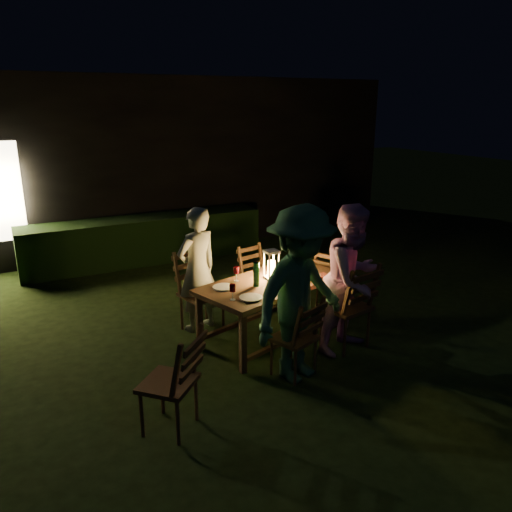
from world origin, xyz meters
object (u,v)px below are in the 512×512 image
person_house_side (197,270)px  person_opp_left (300,295)px  chair_spare (171,399)px  person_opp_right (353,279)px  bottle_bucket_b (305,227)px  bottle_table (256,274)px  bottle_bucket_a (302,229)px  ice_bucket (303,231)px  side_table (303,244)px  dining_table (271,287)px  lantern (271,266)px  chair_near_right (346,321)px  chair_near_left (295,351)px  chair_end (333,290)px  chair_far_right (258,289)px  chair_far_left (201,306)px

person_house_side → person_opp_left: size_ratio=0.86×
chair_spare → person_opp_right: person_opp_right is taller
bottle_bucket_b → bottle_table: bearing=-137.1°
bottle_bucket_a → chair_spare: bearing=-139.4°
ice_bucket → bottle_bucket_b: 0.08m
ice_bucket → bottle_bucket_a: (-0.05, -0.04, 0.05)m
person_house_side → side_table: size_ratio=2.13×
dining_table → lantern: lantern is taller
chair_near_right → bottle_table: size_ratio=3.84×
chair_near_left → bottle_table: (-0.03, 0.79, 0.59)m
chair_end → chair_far_right: bearing=-144.1°
dining_table → side_table: 1.98m
chair_far_left → chair_far_right: (0.96, 0.29, -0.04)m
chair_end → chair_spare: chair_spare is taller
chair_end → bottle_table: bearing=-95.5°
chair_end → bottle_table: (-1.42, -0.43, 0.59)m
chair_near_left → bottle_bucket_a: bearing=36.1°
person_house_side → bottle_bucket_b: bearing=-175.5°
chair_near_left → bottle_bucket_b: (1.63, 2.34, 0.62)m
dining_table → chair_end: 1.29m
dining_table → chair_end: chair_end is taller
person_opp_left → bottle_table: 0.84m
person_opp_right → bottle_bucket_a: size_ratio=5.30×
side_table → chair_far_left: bearing=-157.9°
person_house_side → chair_near_left: bearing=90.0°
chair_end → lantern: bearing=-98.0°
bottle_table → side_table: size_ratio=0.38×
person_opp_left → side_table: (1.57, 2.34, -0.26)m
chair_end → chair_near_left: bearing=-70.9°
chair_end → person_house_side: person_house_side is taller
person_house_side → bottle_bucket_b: 2.25m
chair_spare → person_house_side: bearing=17.9°
chair_spare → bottle_bucket_a: (2.95, 2.53, 0.59)m
chair_far_right → person_opp_right: bearing=91.2°
chair_near_left → chair_near_right: chair_near_right is taller
side_table → ice_bucket: bearing=-45.0°
ice_bucket → chair_spare: bearing=-139.5°
chair_spare → chair_near_left: bearing=-33.0°
lantern → chair_far_left: bearing=141.5°
lantern → bottle_table: lantern is taller
chair_near_right → ice_bucket: chair_near_right is taller
side_table → person_opp_left: bearing=-123.7°
dining_table → chair_far_left: (-0.65, 0.61, -0.34)m
chair_far_right → person_house_side: size_ratio=0.57×
person_opp_left → person_opp_right: bearing=-0.0°
person_house_side → chair_near_right: bearing=119.4°
chair_near_right → bottle_table: (-0.89, 0.54, 0.54)m
dining_table → lantern: bearing=45.0°
bottle_table → bottle_bucket_a: bearing=43.1°
person_opp_left → side_table: 2.83m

